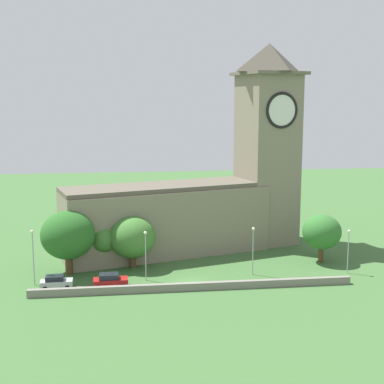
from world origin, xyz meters
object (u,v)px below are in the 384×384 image
(streetlamp_central, at_px, (253,243))
(streetlamp_east_mid, at_px, (348,244))
(car_silver, at_px, (56,282))
(tree_churchyard, at_px, (322,232))
(car_red, at_px, (110,280))
(streetlamp_west_mid, at_px, (146,248))
(tree_by_tower, at_px, (68,235))
(church, at_px, (211,186))
(tree_riverside_east, at_px, (104,239))
(tree_riverside_west, at_px, (132,237))
(streetlamp_west_end, at_px, (33,249))

(streetlamp_central, height_order, streetlamp_east_mid, streetlamp_central)
(car_silver, distance_m, tree_churchyard, 39.29)
(car_red, relative_size, streetlamp_west_mid, 0.66)
(streetlamp_west_mid, relative_size, streetlamp_central, 1.00)
(tree_by_tower, bearing_deg, tree_churchyard, 1.70)
(streetlamp_west_mid, bearing_deg, church, 53.22)
(tree_riverside_east, relative_size, tree_churchyard, 0.86)
(church, height_order, streetlamp_west_mid, church)
(streetlamp_west_mid, bearing_deg, streetlamp_central, 2.10)
(church, relative_size, car_silver, 9.71)
(car_silver, xyz_separation_m, tree_by_tower, (1.11, 5.95, 4.75))
(streetlamp_central, bearing_deg, streetlamp_west_mid, -177.90)
(streetlamp_central, height_order, tree_riverside_west, tree_riverside_west)
(streetlamp_west_end, xyz_separation_m, tree_riverside_west, (13.08, 6.32, -0.45))
(car_red, bearing_deg, church, 47.15)
(tree_by_tower, bearing_deg, church, 26.53)
(car_silver, height_order, car_red, car_red)
(streetlamp_central, relative_size, tree_churchyard, 0.94)
(streetlamp_central, xyz_separation_m, streetlamp_east_mid, (13.51, -0.99, -0.31))
(streetlamp_east_mid, relative_size, tree_by_tower, 0.70)
(car_red, height_order, tree_riverside_west, tree_riverside_west)
(streetlamp_west_end, relative_size, tree_riverside_east, 1.20)
(streetlamp_west_end, bearing_deg, church, 30.34)
(car_silver, distance_m, tree_by_tower, 7.69)
(tree_riverside_west, xyz_separation_m, tree_by_tower, (-8.96, -2.02, 1.10))
(streetlamp_west_end, relative_size, tree_riverside_west, 0.99)
(car_red, bearing_deg, streetlamp_central, 7.96)
(tree_riverside_east, bearing_deg, tree_churchyard, -2.45)
(streetlamp_west_mid, bearing_deg, car_red, -155.11)
(streetlamp_west_mid, bearing_deg, streetlamp_east_mid, -0.89)
(streetlamp_east_mid, bearing_deg, tree_churchyard, 107.46)
(tree_riverside_east, bearing_deg, car_silver, -125.00)
(streetlamp_west_mid, distance_m, streetlamp_east_mid, 28.51)
(car_silver, distance_m, streetlamp_west_mid, 12.46)
(car_red, xyz_separation_m, streetlamp_west_mid, (4.77, 2.21, 3.67))
(car_silver, relative_size, tree_by_tower, 0.46)
(streetlamp_west_end, relative_size, streetlamp_east_mid, 1.19)
(church, height_order, tree_riverside_east, church)
(streetlamp_west_mid, distance_m, tree_churchyard, 27.22)
(car_silver, bearing_deg, car_red, -3.40)
(streetlamp_east_mid, xyz_separation_m, tree_by_tower, (-39.15, 4.59, 1.35))
(tree_by_tower, bearing_deg, tree_riverside_east, 27.49)
(streetlamp_central, relative_size, tree_riverside_west, 0.90)
(car_silver, bearing_deg, tree_by_tower, 79.40)
(church, distance_m, car_silver, 30.14)
(streetlamp_east_mid, relative_size, tree_riverside_east, 1.01)
(church, bearing_deg, streetlamp_east_mid, -42.08)
(church, relative_size, streetlamp_west_mid, 5.89)
(streetlamp_west_mid, bearing_deg, tree_churchyard, 11.13)
(streetlamp_central, height_order, tree_riverside_east, streetlamp_central)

